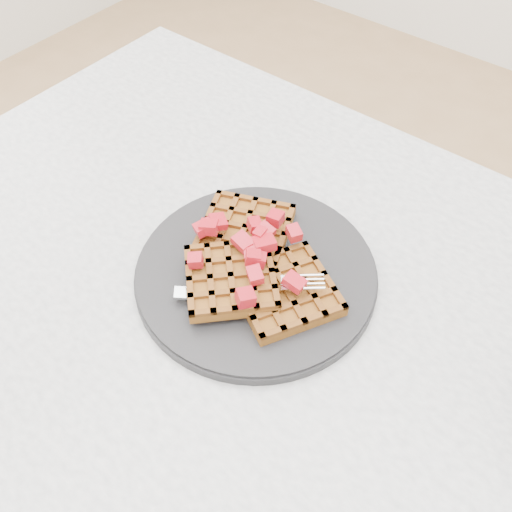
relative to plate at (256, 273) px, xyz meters
The scene contains 5 objects.
table 0.15m from the plate, 24.08° to the right, with size 1.20×0.80×0.75m.
plate is the anchor object (origin of this frame).
waffles 0.02m from the plate, 87.49° to the right, with size 0.24×0.22×0.03m.
strawberry_pile 0.05m from the plate, 90.00° to the left, with size 0.15×0.15×0.02m, color maroon, non-canonical shape.
fork 0.05m from the plate, 45.71° to the right, with size 0.02×0.18×0.02m, color silver, non-canonical shape.
Camera 1 is at (0.19, -0.30, 1.30)m, focal length 40.00 mm.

